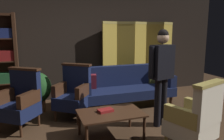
{
  "coord_description": "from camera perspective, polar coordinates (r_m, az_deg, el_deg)",
  "views": [
    {
      "loc": [
        -1.35,
        -3.06,
        1.69
      ],
      "look_at": [
        0.0,
        0.8,
        0.95
      ],
      "focal_mm": 35.59,
      "sensor_mm": 36.0,
      "label": 1
    }
  ],
  "objects": [
    {
      "name": "armchair_wing_left",
      "position": [
        4.16,
        -22.53,
        -7.3
      ],
      "size": [
        0.81,
        0.81,
        1.04
      ],
      "color": "#382114",
      "rests_on": "ground_plane"
    },
    {
      "name": "velvet_couch",
      "position": [
        5.05,
        3.46,
        -3.98
      ],
      "size": [
        2.12,
        0.78,
        0.88
      ],
      "color": "#382114",
      "rests_on": "ground_plane"
    },
    {
      "name": "back_wall",
      "position": [
        5.68,
        -5.56,
        7.28
      ],
      "size": [
        7.2,
        0.1,
        2.8
      ],
      "primitive_type": "cube",
      "color": "black",
      "rests_on": "ground_plane"
    },
    {
      "name": "ground_plane",
      "position": [
        3.74,
        4.23,
        -16.6
      ],
      "size": [
        10.0,
        10.0,
        0.0
      ],
      "primitive_type": "plane",
      "color": "#3D2819"
    },
    {
      "name": "standing_figure",
      "position": [
        3.92,
        12.68,
        0.25
      ],
      "size": [
        0.58,
        0.3,
        1.7
      ],
      "color": "black",
      "rests_on": "ground_plane"
    },
    {
      "name": "folding_screen",
      "position": [
        5.98,
        7.17,
        3.41
      ],
      "size": [
        2.14,
        0.28,
        1.9
      ],
      "color": "#B29338",
      "rests_on": "ground_plane"
    },
    {
      "name": "book_red_leather",
      "position": [
        3.55,
        -1.68,
        -10.34
      ],
      "size": [
        0.26,
        0.18,
        0.04
      ],
      "primitive_type": "cube",
      "rotation": [
        0.0,
        0.0,
        0.18
      ],
      "color": "maroon",
      "rests_on": "coffee_table"
    },
    {
      "name": "coffee_table",
      "position": [
        3.54,
        -0.33,
        -11.53
      ],
      "size": [
        1.0,
        0.64,
        0.42
      ],
      "color": "#382114",
      "rests_on": "ground_plane"
    },
    {
      "name": "armchair_gilt_accent",
      "position": [
        3.3,
        20.63,
        -11.75
      ],
      "size": [
        0.74,
        0.74,
        1.04
      ],
      "color": "tan",
      "rests_on": "ground_plane"
    },
    {
      "name": "armchair_wing_right",
      "position": [
        4.37,
        -9.91,
        -5.82
      ],
      "size": [
        0.81,
        0.81,
        1.04
      ],
      "color": "#382114",
      "rests_on": "ground_plane"
    },
    {
      "name": "potted_plant",
      "position": [
        4.82,
        -18.56,
        -4.76
      ],
      "size": [
        0.55,
        0.55,
        0.84
      ],
      "color": "brown",
      "rests_on": "ground_plane"
    }
  ]
}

